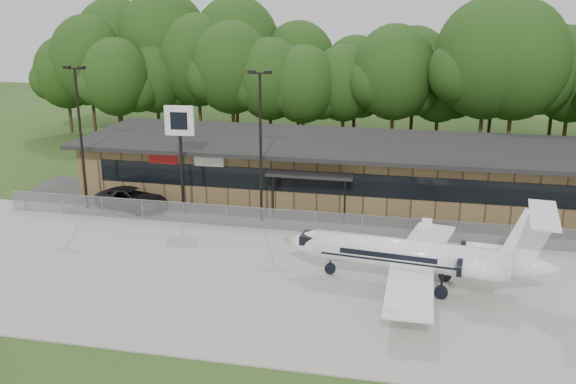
% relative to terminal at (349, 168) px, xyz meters
% --- Properties ---
extents(ground, '(160.00, 160.00, 0.00)m').
position_rel_terminal_xyz_m(ground, '(0.00, -23.94, -2.18)').
color(ground, '#2A4518').
rests_on(ground, ground).
extents(apron, '(64.00, 18.00, 0.08)m').
position_rel_terminal_xyz_m(apron, '(0.00, -15.94, -2.14)').
color(apron, '#9E9B93').
rests_on(apron, ground).
extents(parking_lot, '(50.00, 9.00, 0.06)m').
position_rel_terminal_xyz_m(parking_lot, '(0.00, -4.44, -2.15)').
color(parking_lot, '#383835').
rests_on(parking_lot, ground).
extents(terminal, '(41.00, 11.65, 4.30)m').
position_rel_terminal_xyz_m(terminal, '(0.00, 0.00, 0.00)').
color(terminal, brown).
rests_on(terminal, ground).
extents(fence, '(46.00, 0.04, 1.52)m').
position_rel_terminal_xyz_m(fence, '(0.00, -8.94, -1.40)').
color(fence, gray).
rests_on(fence, ground).
extents(treeline, '(72.00, 12.00, 15.00)m').
position_rel_terminal_xyz_m(treeline, '(0.00, 18.06, 5.32)').
color(treeline, black).
rests_on(treeline, ground).
extents(light_pole_left, '(1.55, 0.30, 10.23)m').
position_rel_terminal_xyz_m(light_pole_left, '(-18.00, -7.44, 3.80)').
color(light_pole_left, black).
rests_on(light_pole_left, ground).
extents(light_pole_mid, '(1.55, 0.30, 10.23)m').
position_rel_terminal_xyz_m(light_pole_mid, '(-5.00, -7.44, 3.80)').
color(light_pole_mid, black).
rests_on(light_pole_mid, ground).
extents(business_jet, '(14.44, 12.90, 4.86)m').
position_rel_terminal_xyz_m(business_jet, '(5.65, -15.74, -0.44)').
color(business_jet, white).
rests_on(business_jet, ground).
extents(suv, '(5.98, 3.91, 1.53)m').
position_rel_terminal_xyz_m(suv, '(-14.80, -6.72, -1.41)').
color(suv, '#28282A').
rests_on(suv, ground).
extents(pole_sign, '(2.03, 0.35, 7.72)m').
position_rel_terminal_xyz_m(pole_sign, '(-10.73, -7.14, 3.73)').
color(pole_sign, black).
rests_on(pole_sign, ground).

